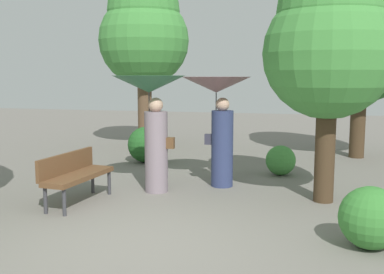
% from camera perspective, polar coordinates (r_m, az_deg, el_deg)
% --- Properties ---
extents(ground_plane, '(40.00, 40.00, 0.00)m').
position_cam_1_polar(ground_plane, '(6.12, -6.88, -12.56)').
color(ground_plane, slate).
extents(person_left, '(1.31, 1.31, 2.10)m').
position_cam_1_polar(person_left, '(8.27, -5.04, 3.74)').
color(person_left, gray).
rests_on(person_left, ground).
extents(person_right, '(1.30, 1.30, 2.08)m').
position_cam_1_polar(person_right, '(8.66, 3.28, 3.83)').
color(person_right, navy).
rests_on(person_right, ground).
extents(park_bench, '(0.64, 1.54, 0.83)m').
position_cam_1_polar(park_bench, '(7.85, -14.34, -4.32)').
color(park_bench, '#38383D').
rests_on(park_bench, ground).
extents(tree_near_left, '(2.59, 2.59, 4.96)m').
position_cam_1_polar(tree_near_left, '(13.59, -6.00, 12.85)').
color(tree_near_left, brown).
rests_on(tree_near_left, ground).
extents(tree_near_right, '(2.85, 2.85, 4.73)m').
position_cam_1_polar(tree_near_right, '(12.47, 20.33, 11.65)').
color(tree_near_right, '#42301E').
rests_on(tree_near_right, ground).
extents(tree_mid_right, '(2.14, 2.14, 3.98)m').
position_cam_1_polar(tree_mid_right, '(7.87, 16.66, 11.38)').
color(tree_mid_right, '#42301E').
rests_on(tree_mid_right, ground).
extents(bush_path_left, '(0.77, 0.77, 0.77)m').
position_cam_1_polar(bush_path_left, '(6.09, 21.27, -9.32)').
color(bush_path_left, '#387F33').
rests_on(bush_path_left, ground).
extents(bush_path_right, '(0.87, 0.87, 0.87)m').
position_cam_1_polar(bush_path_right, '(11.20, -5.77, -0.94)').
color(bush_path_right, '#235B23').
rests_on(bush_path_right, ground).
extents(bush_behind_bench, '(0.63, 0.63, 0.63)m').
position_cam_1_polar(bush_behind_bench, '(9.93, 10.94, -2.85)').
color(bush_behind_bench, '#428C3D').
rests_on(bush_behind_bench, ground).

